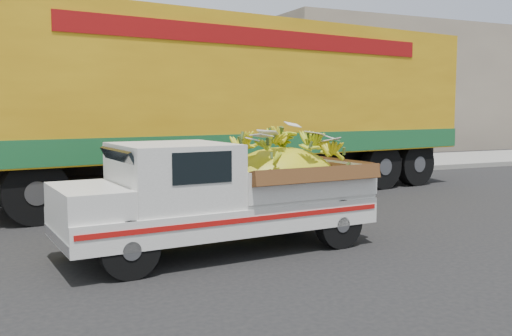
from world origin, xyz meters
name	(u,v)px	position (x,y,z in m)	size (l,w,h in m)	color
ground	(320,236)	(0.00, 0.00, 0.00)	(100.00, 100.00, 0.00)	black
curb	(183,181)	(0.00, 6.81, 0.07)	(60.00, 0.25, 0.15)	gray
sidewalk	(161,173)	(0.00, 8.91, 0.07)	(60.00, 4.00, 0.14)	gray
building_right	(396,88)	(14.00, 15.81, 3.00)	(14.00, 6.00, 6.00)	gray
pickup_truck	(241,191)	(-1.39, -0.18, 0.80)	(4.35, 1.90, 1.49)	black
semi_trailer	(237,100)	(0.48, 4.36, 2.12)	(12.06, 4.18, 3.80)	black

